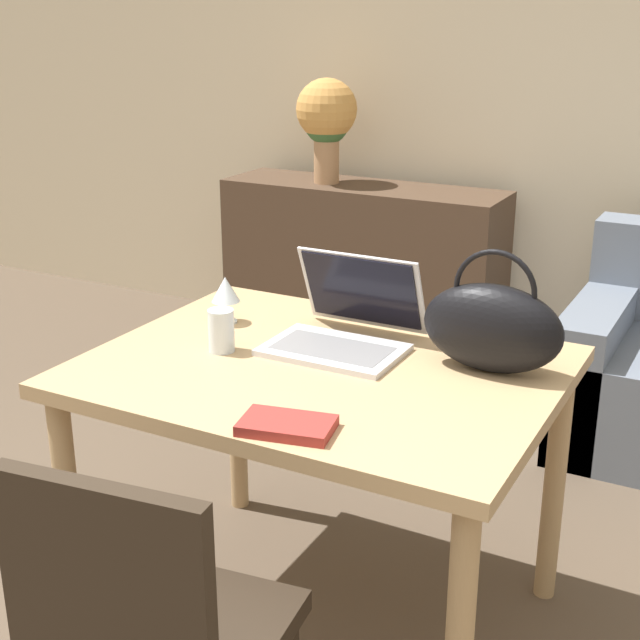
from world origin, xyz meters
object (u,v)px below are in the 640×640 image
(drinking_glass, at_px, (221,331))
(wine_glass, at_px, (226,291))
(chair, at_px, (150,634))
(flower_vase, at_px, (327,117))
(handbag, at_px, (492,326))
(laptop, at_px, (347,321))

(drinking_glass, bearing_deg, wine_glass, 120.61)
(chair, relative_size, wine_glass, 6.47)
(flower_vase, bearing_deg, drinking_glass, -70.21)
(chair, xyz_separation_m, handbag, (0.36, 0.94, 0.40))
(laptop, bearing_deg, flower_vase, 119.27)
(handbag, bearing_deg, drinking_glass, -163.27)
(chair, bearing_deg, handbag, 62.17)
(chair, relative_size, drinking_glass, 7.74)
(laptop, height_order, drinking_glass, laptop)
(handbag, bearing_deg, flower_vase, 128.44)
(wine_glass, distance_m, flower_vase, 1.85)
(laptop, relative_size, wine_glass, 2.61)
(chair, distance_m, drinking_glass, 0.87)
(chair, height_order, laptop, laptop)
(laptop, xyz_separation_m, drinking_glass, (-0.27, -0.21, -0.01))
(drinking_glass, height_order, flower_vase, flower_vase)
(drinking_glass, height_order, wine_glass, wine_glass)
(laptop, bearing_deg, wine_glass, -178.31)
(chair, xyz_separation_m, laptop, (-0.05, 0.94, 0.34))
(laptop, bearing_deg, handbag, -0.74)
(laptop, relative_size, drinking_glass, 3.12)
(drinking_glass, bearing_deg, chair, -66.82)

